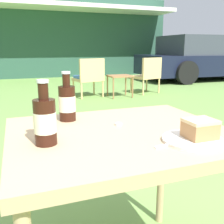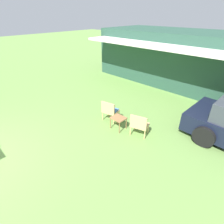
# 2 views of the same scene
# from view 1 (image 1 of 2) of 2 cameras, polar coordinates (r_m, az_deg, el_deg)

# --- Properties ---
(cabin_building) EXTENTS (8.74, 4.98, 2.73)m
(cabin_building) POSITION_cam_1_polar(r_m,az_deg,el_deg) (11.14, -15.01, 15.30)
(cabin_building) COLOR #284C3D
(cabin_building) RESTS_ON ground_plane
(parked_car) EXTENTS (4.31, 2.20, 1.36)m
(parked_car) POSITION_cam_1_polar(r_m,az_deg,el_deg) (9.10, 19.38, 10.90)
(parked_car) COLOR black
(parked_car) RESTS_ON ground_plane
(wicker_chair_cushioned) EXTENTS (0.62, 0.55, 0.79)m
(wicker_chair_cushioned) POSITION_cam_1_polar(r_m,az_deg,el_deg) (5.43, -5.01, 7.81)
(wicker_chair_cushioned) COLOR tan
(wicker_chair_cushioned) RESTS_ON ground_plane
(wicker_chair_plain) EXTENTS (0.65, 0.59, 0.79)m
(wicker_chair_plain) POSITION_cam_1_polar(r_m,az_deg,el_deg) (5.90, 7.81, 8.27)
(wicker_chair_plain) COLOR tan
(wicker_chair_plain) RESTS_ON ground_plane
(garden_side_table) EXTENTS (0.47, 0.41, 0.45)m
(garden_side_table) POSITION_cam_1_polar(r_m,az_deg,el_deg) (5.43, 1.73, 7.36)
(garden_side_table) COLOR #996B42
(garden_side_table) RESTS_ON ground_plane
(patio_table) EXTENTS (0.82, 0.68, 0.69)m
(patio_table) POSITION_cam_1_polar(r_m,az_deg,el_deg) (1.02, 1.97, -8.09)
(patio_table) COLOR tan
(patio_table) RESTS_ON ground_plane
(cake_on_plate) EXTENTS (0.20, 0.20, 0.07)m
(cake_on_plate) POSITION_cam_1_polar(r_m,az_deg,el_deg) (0.92, 17.97, -4.48)
(cake_on_plate) COLOR silver
(cake_on_plate) RESTS_ON patio_table
(cola_bottle_near) EXTENTS (0.07, 0.07, 0.21)m
(cola_bottle_near) POSITION_cam_1_polar(r_m,az_deg,el_deg) (1.13, -9.75, 2.13)
(cola_bottle_near) COLOR black
(cola_bottle_near) RESTS_ON patio_table
(cola_bottle_far) EXTENTS (0.07, 0.07, 0.21)m
(cola_bottle_far) POSITION_cam_1_polar(r_m,az_deg,el_deg) (0.86, -14.38, -1.77)
(cola_bottle_far) COLOR black
(cola_bottle_far) RESTS_ON patio_table
(fork) EXTENTS (0.18, 0.04, 0.01)m
(fork) POSITION_cam_1_polar(r_m,az_deg,el_deg) (0.89, 13.80, -6.48)
(fork) COLOR silver
(fork) RESTS_ON patio_table
(loose_bottle_cap) EXTENTS (0.03, 0.03, 0.01)m
(loose_bottle_cap) POSITION_cam_1_polar(r_m,az_deg,el_deg) (1.06, 1.43, -2.65)
(loose_bottle_cap) COLOR silver
(loose_bottle_cap) RESTS_ON patio_table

